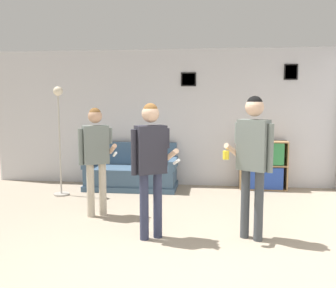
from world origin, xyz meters
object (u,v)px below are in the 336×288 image
(couch, at_px, (132,173))
(bookshelf, at_px, (263,165))
(person_watcher_holding_cup, at_px, (253,152))
(drinking_cup, at_px, (256,138))
(person_player_foreground_center, at_px, (151,156))
(floor_lamp, at_px, (59,130))
(person_player_foreground_left, at_px, (96,151))

(couch, distance_m, bookshelf, 2.54)
(couch, distance_m, person_watcher_holding_cup, 3.30)
(couch, xyz_separation_m, drinking_cup, (2.37, 0.20, 0.70))
(person_player_foreground_center, height_order, drinking_cup, person_player_foreground_center)
(drinking_cup, bearing_deg, bookshelf, -0.22)
(floor_lamp, height_order, person_player_foreground_left, floor_lamp)
(person_player_foreground_left, relative_size, person_watcher_holding_cup, 0.91)
(floor_lamp, height_order, person_watcher_holding_cup, floor_lamp)
(bookshelf, height_order, floor_lamp, floor_lamp)
(couch, distance_m, drinking_cup, 2.48)
(person_watcher_holding_cup, bearing_deg, person_player_foreground_center, -174.32)
(person_player_foreground_center, xyz_separation_m, person_watcher_holding_cup, (1.23, 0.12, 0.06))
(couch, distance_m, person_player_foreground_center, 2.82)
(person_player_foreground_center, bearing_deg, couch, 107.11)
(person_player_foreground_center, distance_m, drinking_cup, 3.21)
(bookshelf, bearing_deg, person_player_foreground_center, -121.73)
(bookshelf, distance_m, floor_lamp, 3.86)
(person_watcher_holding_cup, bearing_deg, floor_lamp, 150.64)
(couch, bearing_deg, person_player_foreground_left, -94.64)
(floor_lamp, xyz_separation_m, person_player_foreground_center, (1.96, -1.92, -0.15))
(person_watcher_holding_cup, height_order, drinking_cup, person_watcher_holding_cup)
(couch, height_order, bookshelf, bookshelf)
(couch, relative_size, person_player_foreground_left, 1.09)
(person_player_foreground_left, distance_m, person_watcher_holding_cup, 2.29)
(floor_lamp, distance_m, drinking_cup, 3.64)
(floor_lamp, xyz_separation_m, person_player_foreground_left, (1.01, -1.11, -0.20))
(bookshelf, height_order, drinking_cup, drinking_cup)
(person_player_foreground_center, relative_size, person_watcher_holding_cup, 0.95)
(person_player_foreground_left, xyz_separation_m, drinking_cup, (2.52, 1.99, 0.01))
(bookshelf, relative_size, drinking_cup, 9.21)
(person_player_foreground_left, height_order, person_player_foreground_center, person_player_foreground_center)
(couch, distance_m, person_player_foreground_left, 1.92)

